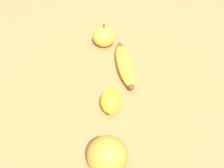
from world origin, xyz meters
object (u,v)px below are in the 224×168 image
(banana, at_px, (125,64))
(orange, at_px, (107,156))
(apple, at_px, (104,36))
(lemon, at_px, (111,101))

(banana, relative_size, orange, 2.20)
(banana, bearing_deg, apple, 17.00)
(banana, distance_m, apple, 0.14)
(orange, height_order, apple, orange)
(orange, height_order, lemon, orange)
(orange, xyz_separation_m, lemon, (-0.13, -0.12, -0.02))
(lemon, bearing_deg, orange, 44.61)
(orange, relative_size, lemon, 0.94)
(apple, bearing_deg, banana, 72.33)
(orange, distance_m, lemon, 0.18)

